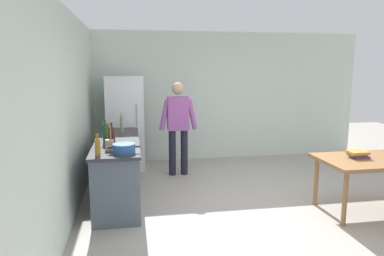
# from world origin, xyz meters

# --- Properties ---
(ground_plane) EXTENTS (14.00, 14.00, 0.00)m
(ground_plane) POSITION_xyz_m (0.00, 0.00, 0.00)
(ground_plane) COLOR #9E998E
(wall_back) EXTENTS (6.40, 0.12, 2.70)m
(wall_back) POSITION_xyz_m (0.00, 3.00, 1.35)
(wall_back) COLOR silver
(wall_back) RESTS_ON ground_plane
(wall_left) EXTENTS (0.12, 5.60, 2.70)m
(wall_left) POSITION_xyz_m (-2.60, 0.20, 1.35)
(wall_left) COLOR silver
(wall_left) RESTS_ON ground_plane
(kitchen_counter) EXTENTS (0.64, 2.20, 0.90)m
(kitchen_counter) POSITION_xyz_m (-2.00, 0.80, 0.45)
(kitchen_counter) COLOR #4C5666
(kitchen_counter) RESTS_ON ground_plane
(refrigerator) EXTENTS (0.70, 0.67, 1.80)m
(refrigerator) POSITION_xyz_m (-1.90, 2.40, 0.90)
(refrigerator) COLOR white
(refrigerator) RESTS_ON ground_plane
(person) EXTENTS (0.70, 0.22, 1.70)m
(person) POSITION_xyz_m (-0.95, 1.85, 0.98)
(person) COLOR #1E1E2D
(person) RESTS_ON ground_plane
(dining_table) EXTENTS (1.40, 0.90, 0.75)m
(dining_table) POSITION_xyz_m (1.40, -0.30, 0.67)
(dining_table) COLOR olive
(dining_table) RESTS_ON ground_plane
(cooking_pot) EXTENTS (0.40, 0.28, 0.12)m
(cooking_pot) POSITION_xyz_m (-1.88, -0.05, 0.96)
(cooking_pot) COLOR #285193
(cooking_pot) RESTS_ON kitchen_counter
(utensil_jar) EXTENTS (0.11, 0.11, 0.32)m
(utensil_jar) POSITION_xyz_m (-2.07, 0.14, 0.98)
(utensil_jar) COLOR tan
(utensil_jar) RESTS_ON kitchen_counter
(bottle_sauce_red) EXTENTS (0.06, 0.06, 0.24)m
(bottle_sauce_red) POSITION_xyz_m (-2.04, 0.50, 1.00)
(bottle_sauce_red) COLOR #B22319
(bottle_sauce_red) RESTS_ON kitchen_counter
(bottle_beer_brown) EXTENTS (0.06, 0.06, 0.26)m
(bottle_beer_brown) POSITION_xyz_m (-2.11, 0.74, 1.01)
(bottle_beer_brown) COLOR #5B3314
(bottle_beer_brown) RESTS_ON kitchen_counter
(bottle_wine_green) EXTENTS (0.08, 0.08, 0.34)m
(bottle_wine_green) POSITION_xyz_m (-2.15, 0.59, 1.05)
(bottle_wine_green) COLOR #1E5123
(bottle_wine_green) RESTS_ON kitchen_counter
(bottle_wine_dark) EXTENTS (0.08, 0.08, 0.34)m
(bottle_wine_dark) POSITION_xyz_m (-2.05, 0.28, 1.05)
(bottle_wine_dark) COLOR black
(bottle_wine_dark) RESTS_ON kitchen_counter
(bottle_vinegar_tall) EXTENTS (0.06, 0.06, 0.32)m
(bottle_vinegar_tall) POSITION_xyz_m (-1.94, 1.47, 1.04)
(bottle_vinegar_tall) COLOR gray
(bottle_vinegar_tall) RESTS_ON kitchen_counter
(bottle_oil_amber) EXTENTS (0.06, 0.06, 0.28)m
(bottle_oil_amber) POSITION_xyz_m (-2.19, -0.17, 1.02)
(bottle_oil_amber) COLOR #996619
(bottle_oil_amber) RESTS_ON kitchen_counter
(book_stack) EXTENTS (0.27, 0.20, 0.09)m
(book_stack) POSITION_xyz_m (1.23, -0.23, 0.80)
(book_stack) COLOR #753D7F
(book_stack) RESTS_ON dining_table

